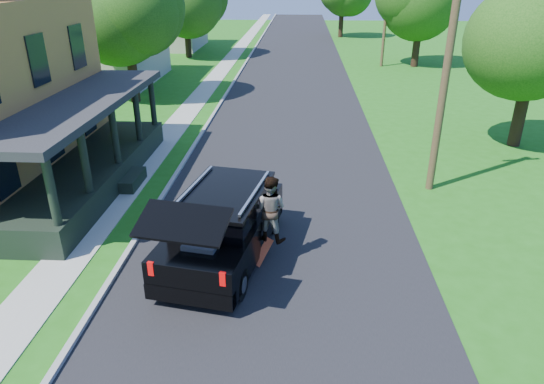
# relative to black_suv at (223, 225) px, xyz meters

# --- Properties ---
(ground) EXTENTS (140.00, 140.00, 0.00)m
(ground) POSITION_rel_black_suv_xyz_m (1.40, -1.50, -0.96)
(ground) COLOR #206213
(ground) RESTS_ON ground
(street) EXTENTS (8.00, 120.00, 0.02)m
(street) POSITION_rel_black_suv_xyz_m (1.40, 18.50, -0.96)
(street) COLOR black
(street) RESTS_ON ground
(curb) EXTENTS (0.15, 120.00, 0.12)m
(curb) POSITION_rel_black_suv_xyz_m (-2.65, 18.50, -0.96)
(curb) COLOR gray
(curb) RESTS_ON ground
(sidewalk) EXTENTS (1.30, 120.00, 0.03)m
(sidewalk) POSITION_rel_black_suv_xyz_m (-4.20, 18.50, -0.96)
(sidewalk) COLOR #9B9B92
(sidewalk) RESTS_ON ground
(front_walk) EXTENTS (6.50, 1.20, 0.03)m
(front_walk) POSITION_rel_black_suv_xyz_m (-8.10, 4.50, -0.96)
(front_walk) COLOR #9B9B92
(front_walk) RESTS_ON ground
(neighbor_house_mid) EXTENTS (12.78, 12.78, 8.30)m
(neighbor_house_mid) POSITION_rel_black_suv_xyz_m (-12.10, 22.50, 3.23)
(neighbor_house_mid) COLOR #AAA496
(neighbor_house_mid) RESTS_ON ground
(neighbor_house_far) EXTENTS (12.78, 12.78, 8.30)m
(neighbor_house_far) POSITION_rel_black_suv_xyz_m (-12.10, 38.50, 3.23)
(neighbor_house_far) COLOR #AAA496
(neighbor_house_far) RESTS_ON ground
(black_suv) EXTENTS (2.93, 5.68, 2.52)m
(black_suv) POSITION_rel_black_suv_xyz_m (0.00, 0.00, 0.00)
(black_suv) COLOR black
(black_suv) RESTS_ON ground
(skateboarder) EXTENTS (1.04, 0.92, 1.77)m
(skateboarder) POSITION_rel_black_suv_xyz_m (1.23, 0.00, 0.52)
(skateboarder) COLOR black
(skateboarder) RESTS_ON ground
(skateboard) EXTENTS (0.53, 0.49, 0.66)m
(skateboard) POSITION_rel_black_suv_xyz_m (1.07, -0.32, -0.60)
(skateboard) COLOR #B0320F
(skateboard) RESTS_ON ground
(tree_left_mid) EXTENTS (6.93, 6.69, 8.21)m
(tree_left_mid) POSITION_rel_black_suv_xyz_m (-7.79, 16.67, 4.34)
(tree_left_mid) COLOR black
(tree_left_mid) RESTS_ON ground
(tree_right_near) EXTENTS (6.59, 6.35, 7.75)m
(tree_right_near) POSITION_rel_black_suv_xyz_m (11.35, 9.89, 4.01)
(tree_right_near) COLOR black
(tree_right_near) RESTS_ON ground
(utility_pole_near) EXTENTS (1.59, 0.45, 7.95)m
(utility_pole_near) POSITION_rel_black_suv_xyz_m (6.58, 4.90, 3.15)
(utility_pole_near) COLOR #44321F
(utility_pole_near) RESTS_ON ground
(utility_pole_far) EXTENTS (1.42, 0.55, 9.16)m
(utility_pole_far) POSITION_rel_black_suv_xyz_m (8.40, 29.09, 3.75)
(utility_pole_far) COLOR #44321F
(utility_pole_far) RESTS_ON ground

